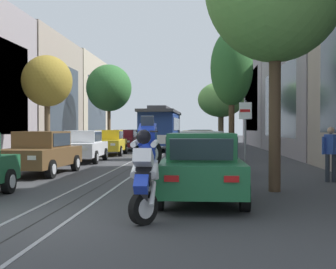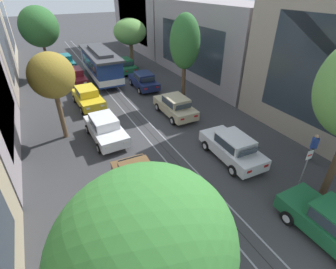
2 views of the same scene
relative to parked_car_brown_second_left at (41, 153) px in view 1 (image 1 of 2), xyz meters
name	(u,v)px [view 1 (image 1 of 2)]	position (x,y,z in m)	size (l,w,h in m)	color
ground_plane	(151,156)	(2.89, 11.01, -0.80)	(160.00, 160.00, 0.00)	#38383A
trolley_track_rails	(156,153)	(2.89, 13.84, -0.79)	(1.14, 56.27, 0.01)	gray
building_facade_left	(0,88)	(-7.88, 13.98, 3.64)	(5.81, 47.97, 9.33)	tan
building_facade_right	(323,82)	(13.48, 12.49, 3.79)	(5.93, 47.97, 10.15)	gray
parked_car_brown_second_left	(41,153)	(0.00, 0.00, 0.00)	(2.11, 4.41, 1.58)	brown
parked_car_white_mid_left	(83,146)	(-0.02, 6.08, 0.00)	(2.12, 4.41, 1.58)	silver
parked_car_yellow_fourth_left	(109,142)	(0.12, 11.96, 0.00)	(2.13, 4.42, 1.58)	gold
parked_car_maroon_fifth_left	(125,140)	(0.14, 17.98, 0.00)	(2.00, 4.36, 1.58)	maroon
parked_car_teal_sixth_left	(136,138)	(0.08, 24.41, 0.00)	(2.14, 4.42, 1.58)	#196B70
parked_car_green_near_right	(201,167)	(5.86, -5.73, 0.00)	(2.01, 4.37, 1.58)	#1E6038
parked_car_white_second_right	(202,152)	(5.92, 0.48, 0.00)	(2.11, 4.41, 1.58)	silver
parked_car_beige_mid_right	(198,146)	(5.74, 7.01, 0.00)	(2.04, 4.38, 1.58)	#C1B28E
parked_car_navy_fourth_right	(200,142)	(5.88, 13.64, 0.00)	(2.14, 4.42, 1.58)	#19234C
parked_car_green_fifth_right	(201,140)	(5.90, 19.55, 0.00)	(2.11, 4.41, 1.58)	#1E6038
street_tree_kerb_left_second	(47,82)	(-2.38, 7.62, 3.41)	(2.68, 2.79, 5.62)	brown
street_tree_kerb_left_mid	(109,88)	(-1.91, 22.01, 4.33)	(3.85, 4.21, 7.13)	brown
street_tree_kerb_right_second	(232,69)	(7.59, 8.94, 4.20)	(2.34, 2.48, 7.15)	#4C3826
street_tree_kerb_right_mid	(221,100)	(7.59, 21.46, 3.24)	(3.83, 3.75, 5.55)	brown
cable_car_trolley	(161,129)	(2.89, 17.71, 0.86)	(2.72, 9.16, 3.28)	navy
motorcycle_with_rider	(146,166)	(4.84, -8.14, 0.21)	(0.49, 1.79, 1.93)	black
pedestrian_on_left_pavement	(331,151)	(9.94, -1.77, 0.18)	(0.55, 0.42, 1.73)	#282D38
street_sign_post	(245,133)	(7.13, -3.19, 0.76)	(0.36, 0.07, 2.50)	slate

